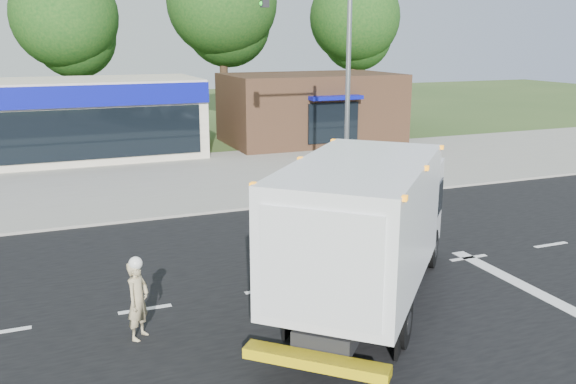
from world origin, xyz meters
The scene contains 11 objects.
ground centered at (0.00, 0.00, 0.00)m, with size 120.00×120.00×0.00m, color #385123.
road_asphalt centered at (0.00, 0.00, 0.00)m, with size 60.00×14.00×0.02m, color black.
sidewalk centered at (0.00, 8.20, 0.06)m, with size 60.00×2.40×0.12m, color gray.
parking_apron centered at (0.00, 14.00, 0.01)m, with size 60.00×9.00×0.02m, color gray.
lane_markings centered at (1.35, -1.35, 0.02)m, with size 55.20×7.00×0.01m.
ems_box_truck centered at (-1.20, -1.66, 2.06)m, with size 7.25×7.63×3.57m.
emergency_worker centered at (-6.30, -1.32, 0.87)m, with size 0.70×0.72×1.78m.
retail_strip_mall centered at (-9.00, 19.93, 2.01)m, with size 18.00×6.20×4.00m.
brown_storefront centered at (7.00, 19.98, 2.00)m, with size 10.00×6.70×4.00m.
traffic_signal_pole centered at (2.35, 7.60, 4.92)m, with size 3.51×0.25×8.00m.
background_trees centered at (-0.85, 28.16, 7.38)m, with size 36.77×7.39×12.10m.
Camera 1 is at (-7.74, -13.11, 6.02)m, focal length 38.00 mm.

